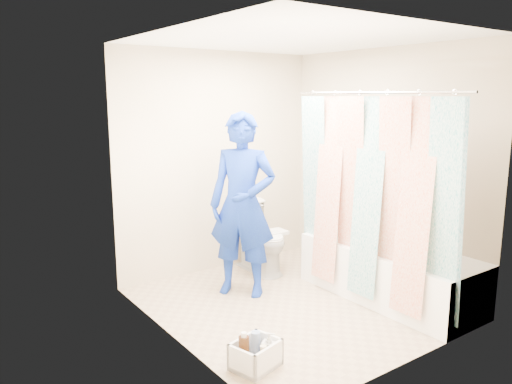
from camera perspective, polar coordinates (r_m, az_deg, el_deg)
floor at (r=4.81m, az=4.13°, el=-12.64°), size 2.60×2.60×0.00m
ceiling at (r=4.44m, az=4.57°, el=17.08°), size 2.40×2.60×0.02m
wall_back at (r=5.52m, az=-4.39°, el=3.38°), size 2.40×0.02×2.40m
wall_front at (r=3.59m, az=17.80°, el=-1.20°), size 2.40×0.02×2.40m
wall_left at (r=3.82m, az=-9.58°, el=-0.12°), size 0.02×2.60×2.40m
wall_right at (r=5.32m, az=14.31°, el=2.79°), size 0.02×2.60×2.40m
bathtub at (r=5.01m, az=14.94°, el=-8.74°), size 0.70×1.75×0.50m
curtain_rod at (r=4.47m, az=13.28°, el=11.00°), size 0.02×1.90×0.02m
shower_curtain at (r=4.56m, az=12.77°, el=-0.75°), size 0.06×1.75×1.80m
toilet at (r=5.54m, az=0.46°, el=-5.18°), size 0.46×0.77×0.77m
tank_lid at (r=5.42m, az=1.19°, el=-4.80°), size 0.48×0.23×0.04m
tank_internals at (r=5.59m, az=-1.08°, el=-1.07°), size 0.19×0.06×0.25m
plumber at (r=4.80m, az=-1.56°, el=-1.48°), size 0.74×0.77×1.78m
cleaning_caddy at (r=3.77m, az=0.07°, el=-18.10°), size 0.38×0.34×0.25m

